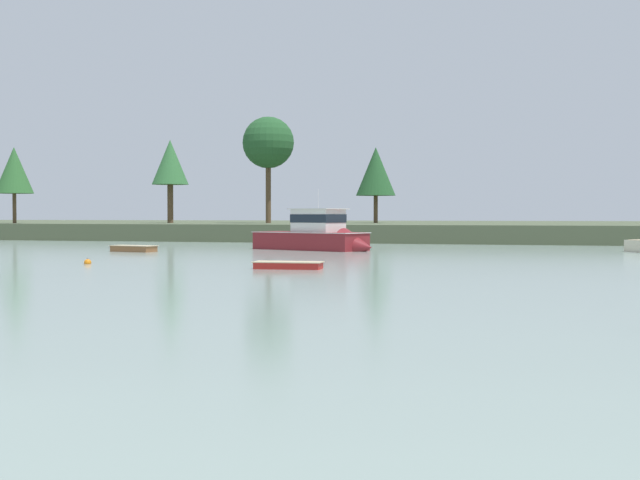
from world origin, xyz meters
The scene contains 9 objects.
far_shore_bank centered at (0.00, 101.25, 0.90)m, with size 223.59×56.26×1.79m, color #4C563D.
dinghy_red centered at (-3.28, 33.95, 0.13)m, with size 3.65×1.69×0.52m.
cruiser_maroon centered at (-8.00, 57.08, 0.76)m, with size 11.17×7.12×5.97m.
dinghy_wood centered at (-20.83, 50.59, 0.16)m, with size 3.80×2.20×0.66m.
mooring_buoy_orange centered at (-15.64, 35.14, 0.07)m, with size 0.41×0.41×0.47m.
shore_tree_center_right centered at (-22.72, 87.26, 11.07)m, with size 5.98×5.98×12.34m.
shore_tree_far_left centered at (-34.16, 85.20, 8.81)m, with size 4.29×4.29×9.76m.
shore_tree_center centered at (-49.87, 77.51, 7.80)m, with size 4.32×4.32×8.68m.
shore_tree_center_left centered at (-11.06, 92.32, 7.85)m, with size 4.67×4.67×8.94m.
Camera 1 is at (10.47, -9.17, 2.83)m, focal length 49.24 mm.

